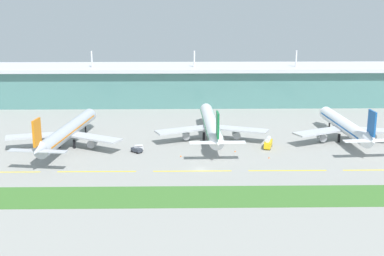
% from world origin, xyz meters
% --- Properties ---
extents(ground_plane, '(600.00, 600.00, 0.00)m').
position_xyz_m(ground_plane, '(0.00, 0.00, 0.00)').
color(ground_plane, gray).
extents(terminal_building, '(288.00, 34.00, 30.69)m').
position_xyz_m(terminal_building, '(-0.00, 114.74, 11.05)').
color(terminal_building, slate).
rests_on(terminal_building, ground).
extents(airliner_near, '(48.38, 69.17, 18.90)m').
position_xyz_m(airliner_near, '(-53.66, 28.96, 6.45)').
color(airliner_near, '#ADB2BC').
rests_on(airliner_near, ground).
extents(airliner_middle, '(48.78, 69.86, 18.90)m').
position_xyz_m(airliner_middle, '(5.75, 39.27, 6.46)').
color(airliner_middle, silver).
rests_on(airliner_middle, ground).
extents(airliner_far, '(48.69, 60.30, 18.90)m').
position_xyz_m(airliner_far, '(62.94, 35.91, 6.44)').
color(airliner_far, white).
rests_on(airliner_far, ground).
extents(taxiway_stripe_west, '(28.00, 0.70, 0.04)m').
position_xyz_m(taxiway_stripe_west, '(-71.00, -2.15, 0.02)').
color(taxiway_stripe_west, yellow).
rests_on(taxiway_stripe_west, ground).
extents(taxiway_stripe_mid_west, '(28.00, 0.70, 0.04)m').
position_xyz_m(taxiway_stripe_mid_west, '(-37.00, -2.15, 0.02)').
color(taxiway_stripe_mid_west, yellow).
rests_on(taxiway_stripe_mid_west, ground).
extents(taxiway_stripe_centre, '(28.00, 0.70, 0.04)m').
position_xyz_m(taxiway_stripe_centre, '(-3.00, -2.15, 0.02)').
color(taxiway_stripe_centre, yellow).
rests_on(taxiway_stripe_centre, ground).
extents(taxiway_stripe_mid_east, '(28.00, 0.70, 0.04)m').
position_xyz_m(taxiway_stripe_mid_east, '(31.00, -2.15, 0.02)').
color(taxiway_stripe_mid_east, yellow).
rests_on(taxiway_stripe_mid_east, ground).
extents(taxiway_stripe_east, '(28.00, 0.70, 0.04)m').
position_xyz_m(taxiway_stripe_east, '(65.00, -2.15, 0.02)').
color(taxiway_stripe_east, yellow).
rests_on(taxiway_stripe_east, ground).
extents(grass_verge, '(300.00, 18.00, 0.10)m').
position_xyz_m(grass_verge, '(0.00, -26.45, 0.05)').
color(grass_verge, '#3D702D').
rests_on(grass_verge, ground).
extents(baggage_cart, '(3.87, 2.56, 2.48)m').
position_xyz_m(baggage_cart, '(-24.10, 22.51, 1.26)').
color(baggage_cart, silver).
rests_on(baggage_cart, ground).
extents(pushback_tug, '(4.86, 4.75, 1.85)m').
position_xyz_m(pushback_tug, '(-24.74, 20.71, 1.10)').
color(pushback_tug, '#333842').
rests_on(pushback_tug, ground).
extents(fuel_truck, '(4.53, 7.64, 4.95)m').
position_xyz_m(fuel_truck, '(28.38, 25.87, 2.26)').
color(fuel_truck, gold).
rests_on(fuel_truck, ground).
extents(safety_cone_left_wingtip, '(0.56, 0.56, 0.70)m').
position_xyz_m(safety_cone_left_wingtip, '(-7.17, 14.91, 0.35)').
color(safety_cone_left_wingtip, orange).
rests_on(safety_cone_left_wingtip, ground).
extents(safety_cone_nose_front, '(0.56, 0.56, 0.70)m').
position_xyz_m(safety_cone_nose_front, '(14.46, 20.82, 0.35)').
color(safety_cone_nose_front, orange).
rests_on(safety_cone_nose_front, ground).
extents(safety_cone_right_wingtip, '(0.56, 0.56, 0.70)m').
position_xyz_m(safety_cone_right_wingtip, '(26.67, 12.33, 0.35)').
color(safety_cone_right_wingtip, orange).
rests_on(safety_cone_right_wingtip, ground).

